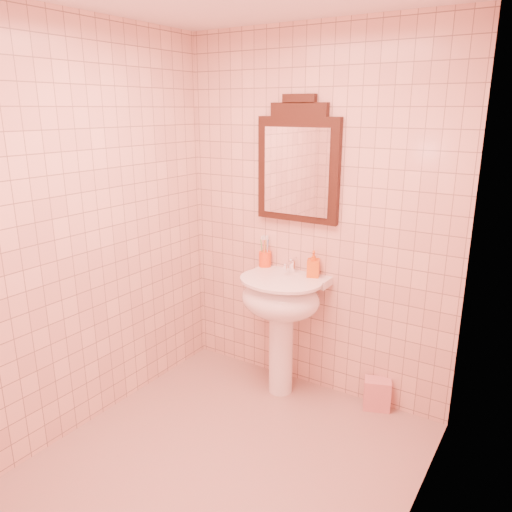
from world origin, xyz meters
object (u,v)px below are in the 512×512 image
Objects in this scene: pedestal_sink at (281,306)px; mirror at (298,164)px; soap_dispenser at (313,264)px; towel at (377,394)px; toothbrush_cup at (265,259)px.

mirror reaches higher than pedestal_sink.
mirror is 0.68m from soap_dispenser.
soap_dispenser is at bearing -15.61° from mirror.
mirror reaches higher than soap_dispenser.
soap_dispenser is (0.16, 0.16, 0.29)m from pedestal_sink.
soap_dispenser reaches higher than towel.
soap_dispenser is (0.16, -0.04, -0.66)m from mirror.
soap_dispenser is at bearing -3.19° from toothbrush_cup.
toothbrush_cup reaches higher than pedestal_sink.
toothbrush_cup is 1.22m from towel.
pedestal_sink is 1.04× the size of mirror.
pedestal_sink is at bearing -156.55° from soap_dispenser.
mirror is 1.65m from towel.
pedestal_sink is 0.88m from towel.
mirror is 0.73m from toothbrush_cup.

